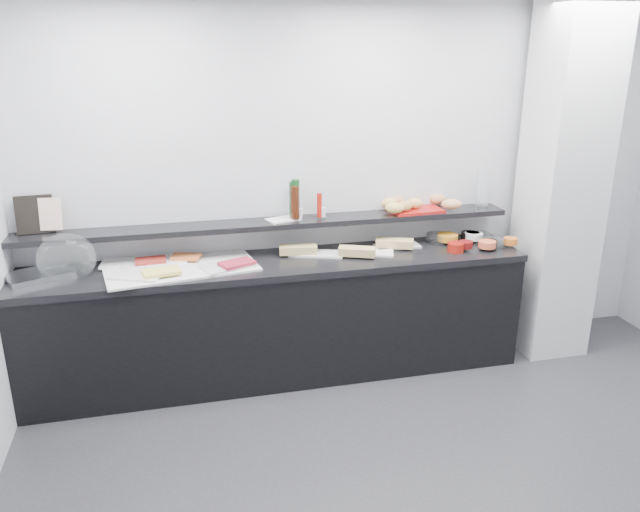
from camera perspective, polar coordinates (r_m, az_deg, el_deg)
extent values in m
plane|color=#2D2D30|center=(3.69, 13.13, -21.74)|extent=(5.00, 5.00, 0.00)
cube|color=silver|center=(4.78, 3.71, 6.46)|extent=(5.00, 0.02, 2.70)
cube|color=silver|center=(5.13, 21.24, 6.07)|extent=(0.50, 0.50, 2.70)
cube|color=black|center=(4.65, -3.75, -5.99)|extent=(3.60, 0.60, 0.85)
cube|color=black|center=(4.48, -3.87, -0.75)|extent=(3.62, 0.62, 0.05)
cube|color=black|center=(4.56, -4.32, 2.98)|extent=(3.60, 0.25, 0.04)
cube|color=#B6B7BD|center=(4.53, -24.27, -1.59)|extent=(0.47, 0.41, 0.04)
ellipsoid|color=silver|center=(4.46, -22.18, -0.20)|extent=(0.39, 0.27, 0.34)
cube|color=silver|center=(4.39, -12.54, -1.13)|extent=(1.08, 0.64, 0.01)
cube|color=white|center=(4.56, -17.43, -0.59)|extent=(0.34, 0.24, 0.01)
cube|color=maroon|center=(4.50, -15.23, -0.39)|extent=(0.21, 0.14, 0.02)
cube|color=white|center=(4.53, -14.36, -0.42)|extent=(0.36, 0.27, 0.01)
cube|color=orange|center=(4.52, -12.17, -0.06)|extent=(0.22, 0.18, 0.02)
cube|color=white|center=(4.30, -16.31, -1.65)|extent=(0.39, 0.34, 0.01)
cube|color=#EFD65D|center=(4.26, -14.29, -1.41)|extent=(0.27, 0.20, 0.02)
cube|color=silver|center=(4.34, -8.59, -0.92)|extent=(0.38, 0.32, 0.01)
cube|color=maroon|center=(4.32, -7.60, -0.66)|extent=(0.27, 0.22, 0.02)
cube|color=silver|center=(4.59, -0.33, 0.22)|extent=(0.43, 0.29, 0.01)
cube|color=tan|center=(4.56, -2.01, 0.60)|extent=(0.29, 0.15, 0.06)
cylinder|color=#B6BABE|center=(4.58, -0.88, 0.33)|extent=(0.16, 0.04, 0.01)
cube|color=white|center=(4.63, 4.35, 0.32)|extent=(0.41, 0.28, 0.01)
cube|color=tan|center=(4.53, 3.40, 0.42)|extent=(0.28, 0.20, 0.06)
cylinder|color=silver|center=(4.52, 1.68, 0.06)|extent=(0.16, 0.03, 0.01)
cube|color=silver|center=(4.80, 7.06, 0.90)|extent=(0.34, 0.15, 0.01)
cube|color=tan|center=(4.74, 6.84, 1.18)|extent=(0.30, 0.21, 0.06)
cylinder|color=silver|center=(4.76, 7.35, 0.89)|extent=(0.16, 0.02, 0.01)
cylinder|color=silver|center=(4.95, 10.68, 1.61)|extent=(0.20, 0.20, 0.07)
cylinder|color=orange|center=(4.94, 11.58, 1.69)|extent=(0.21, 0.21, 0.05)
cylinder|color=black|center=(5.05, 13.47, 1.77)|extent=(0.15, 0.15, 0.07)
cylinder|color=#541E0C|center=(5.04, 13.79, 1.86)|extent=(0.14, 0.14, 0.05)
cylinder|color=silver|center=(5.04, 14.42, 1.68)|extent=(0.19, 0.19, 0.07)
cylinder|color=white|center=(5.02, 13.87, 1.80)|extent=(0.17, 0.17, 0.05)
cylinder|color=maroon|center=(4.75, 12.30, 0.78)|extent=(0.14, 0.14, 0.07)
cylinder|color=#610E0D|center=(4.79, 13.18, 1.03)|extent=(0.10, 0.10, 0.05)
cylinder|color=white|center=(4.92, 15.58, 1.13)|extent=(0.17, 0.17, 0.07)
cylinder|color=#DB5B35|center=(4.84, 15.03, 1.05)|extent=(0.17, 0.17, 0.05)
cylinder|color=black|center=(4.87, 15.14, 1.01)|extent=(0.15, 0.15, 0.07)
cylinder|color=orange|center=(4.97, 17.01, 1.32)|extent=(0.13, 0.13, 0.05)
cube|color=black|center=(4.64, -24.65, 3.47)|extent=(0.25, 0.09, 0.26)
cube|color=beige|center=(4.61, -23.55, 3.53)|extent=(0.17, 0.07, 0.22)
cube|color=white|center=(4.57, -3.36, 3.37)|extent=(0.27, 0.21, 0.01)
cylinder|color=#0F3919|center=(4.58, -2.49, 5.18)|extent=(0.06, 0.06, 0.26)
cylinder|color=#361609|center=(4.53, -2.32, 4.89)|extent=(0.07, 0.07, 0.24)
cylinder|color=#103E1A|center=(4.58, -2.25, 5.29)|extent=(0.07, 0.07, 0.28)
cylinder|color=#B5190C|center=(4.58, -0.05, 4.69)|extent=(0.04, 0.04, 0.18)
cylinder|color=silver|center=(4.57, -1.80, 3.94)|extent=(0.03, 0.03, 0.07)
cylinder|color=silver|center=(4.59, 0.31, 4.02)|extent=(0.04, 0.04, 0.07)
cube|color=#A61411|center=(4.88, 8.64, 4.23)|extent=(0.42, 0.31, 0.02)
ellipsoid|color=gold|center=(4.83, 6.36, 4.80)|extent=(0.13, 0.08, 0.08)
ellipsoid|color=#B87546|center=(4.89, 7.07, 4.96)|extent=(0.13, 0.09, 0.08)
ellipsoid|color=#B97B46|center=(5.02, 10.74, 5.13)|extent=(0.16, 0.13, 0.08)
ellipsoid|color=tan|center=(4.69, 6.83, 4.37)|extent=(0.16, 0.13, 0.08)
ellipsoid|color=#AE8742|center=(4.76, 7.76, 4.55)|extent=(0.15, 0.11, 0.08)
ellipsoid|color=#D28850|center=(4.88, 11.93, 4.66)|extent=(0.18, 0.15, 0.08)
ellipsoid|color=tan|center=(4.85, 8.61, 4.77)|extent=(0.15, 0.12, 0.08)
cylinder|color=white|center=(5.05, 14.64, 5.97)|extent=(0.13, 0.13, 0.30)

